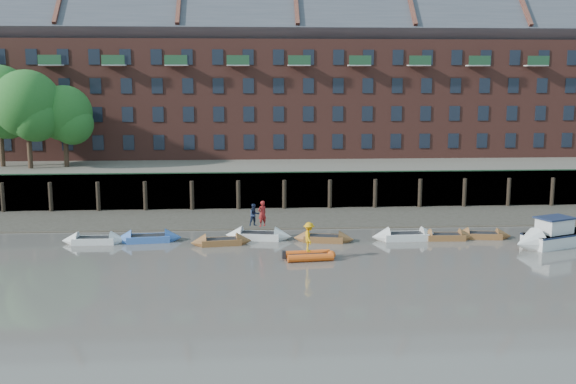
{
  "coord_description": "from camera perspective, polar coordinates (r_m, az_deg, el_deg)",
  "views": [
    {
      "loc": [
        -5.24,
        -35.93,
        11.3
      ],
      "look_at": [
        -2.28,
        12.0,
        3.2
      ],
      "focal_mm": 42.0,
      "sensor_mm": 36.0,
      "label": 1
    }
  ],
  "objects": [
    {
      "name": "person_rower_a",
      "position": [
        47.75,
        -2.2,
        -1.84
      ],
      "size": [
        0.8,
        0.74,
        1.84
      ],
      "primitive_type": "imported",
      "rotation": [
        0.0,
        0.0,
        3.74
      ],
      "color": "maroon",
      "rests_on": "rowboat_3"
    },
    {
      "name": "rowboat_7",
      "position": [
        50.32,
        16.14,
        -3.54
      ],
      "size": [
        4.18,
        1.74,
        1.18
      ],
      "rotation": [
        0.0,
        0.0,
        -0.14
      ],
      "color": "brown",
      "rests_on": "ground"
    },
    {
      "name": "river_wall",
      "position": [
        59.34,
        1.58,
        0.16
      ],
      "size": [
        110.0,
        1.23,
        3.3
      ],
      "color": "#2D2A26",
      "rests_on": "ground"
    },
    {
      "name": "apartment_terrace",
      "position": [
        73.12,
        0.59,
        10.77
      ],
      "size": [
        80.6,
        15.56,
        20.98
      ],
      "color": "brown",
      "rests_on": "bank_terrace"
    },
    {
      "name": "ground",
      "position": [
        38.02,
        4.59,
        -7.74
      ],
      "size": [
        220.0,
        220.0,
        0.0
      ],
      "primitive_type": "plane",
      "color": "#5D5851",
      "rests_on": "ground"
    },
    {
      "name": "tree_cluster",
      "position": [
        66.52,
        -21.53,
        6.94
      ],
      "size": [
        11.76,
        7.74,
        9.4
      ],
      "color": "#3A281C",
      "rests_on": "bank_terrace"
    },
    {
      "name": "mud_band",
      "position": [
        52.04,
        2.33,
        -2.97
      ],
      "size": [
        110.0,
        1.6,
        0.1
      ],
      "primitive_type": "cube",
      "color": "#4C4336",
      "rests_on": "ground"
    },
    {
      "name": "foreshore",
      "position": [
        55.34,
        1.98,
        -2.21
      ],
      "size": [
        110.0,
        8.0,
        0.5
      ],
      "primitive_type": "cube",
      "color": "#3D382F",
      "rests_on": "ground"
    },
    {
      "name": "person_rower_b",
      "position": [
        47.93,
        -2.88,
        -1.95
      ],
      "size": [
        0.95,
        0.86,
        1.6
      ],
      "primitive_type": "imported",
      "rotation": [
        0.0,
        0.0,
        0.41
      ],
      "color": "#19233F",
      "rests_on": "rowboat_3"
    },
    {
      "name": "motor_launch",
      "position": [
        49.06,
        21.08,
        -3.61
      ],
      "size": [
        6.52,
        4.24,
        2.56
      ],
      "rotation": [
        0.0,
        0.0,
        3.53
      ],
      "color": "silver",
      "rests_on": "ground"
    },
    {
      "name": "person_rib_crew",
      "position": [
        42.46,
        1.79,
        -3.83
      ],
      "size": [
        0.71,
        1.23,
        1.89
      ],
      "primitive_type": "imported",
      "rotation": [
        0.0,
        0.0,
        1.56
      ],
      "color": "orange",
      "rests_on": "rib_tender"
    },
    {
      "name": "rowboat_3",
      "position": [
        48.11,
        -2.52,
        -3.72
      ],
      "size": [
        4.96,
        2.25,
        1.39
      ],
      "rotation": [
        0.0,
        0.0,
        -0.19
      ],
      "color": "silver",
      "rests_on": "ground"
    },
    {
      "name": "rowboat_0",
      "position": [
        48.7,
        -16.07,
        -3.95
      ],
      "size": [
        4.48,
        1.35,
        1.3
      ],
      "rotation": [
        0.0,
        0.0,
        -0.01
      ],
      "color": "silver",
      "rests_on": "ground"
    },
    {
      "name": "rowboat_4",
      "position": [
        47.42,
        3.04,
        -3.95
      ],
      "size": [
        4.43,
        2.03,
        1.24
      ],
      "rotation": [
        0.0,
        0.0,
        -0.19
      ],
      "color": "brown",
      "rests_on": "ground"
    },
    {
      "name": "rowboat_1",
      "position": [
        48.32,
        -11.75,
        -3.86
      ],
      "size": [
        4.75,
        1.86,
        1.34
      ],
      "rotation": [
        0.0,
        0.0,
        0.11
      ],
      "color": "#3A66B7",
      "rests_on": "ground"
    },
    {
      "name": "bank_terrace",
      "position": [
        72.77,
        0.63,
        1.91
      ],
      "size": [
        110.0,
        28.0,
        3.2
      ],
      "primitive_type": "cube",
      "color": "#5E594D",
      "rests_on": "ground"
    },
    {
      "name": "rib_tender",
      "position": [
        42.8,
        1.96,
        -5.41
      ],
      "size": [
        3.24,
        1.8,
        0.55
      ],
      "rotation": [
        0.0,
        0.0,
        0.11
      ],
      "color": "#E15313",
      "rests_on": "ground"
    },
    {
      "name": "rowboat_6",
      "position": [
        49.2,
        13.16,
        -3.7
      ],
      "size": [
        4.19,
        1.36,
        1.2
      ],
      "rotation": [
        0.0,
        0.0,
        -0.04
      ],
      "color": "brown",
      "rests_on": "ground"
    },
    {
      "name": "rowboat_5",
      "position": [
        48.62,
        9.89,
        -3.71
      ],
      "size": [
        4.89,
        1.59,
        1.4
      ],
      "rotation": [
        0.0,
        0.0,
        0.04
      ],
      "color": "silver",
      "rests_on": "ground"
    },
    {
      "name": "rowboat_2",
      "position": [
        46.68,
        -5.68,
        -4.21
      ],
      "size": [
        4.34,
        1.75,
        1.22
      ],
      "rotation": [
        0.0,
        0.0,
        0.13
      ],
      "color": "brown",
      "rests_on": "ground"
    }
  ]
}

